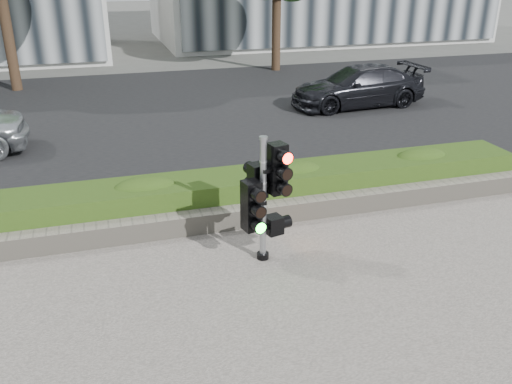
{
  "coord_description": "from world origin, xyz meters",
  "views": [
    {
      "loc": [
        -1.82,
        -6.2,
        4.25
      ],
      "look_at": [
        0.2,
        0.6,
        1.2
      ],
      "focal_mm": 38.0,
      "sensor_mm": 36.0,
      "label": 1
    }
  ],
  "objects": [
    {
      "name": "curb",
      "position": [
        0.0,
        3.15,
        0.06
      ],
      "size": [
        60.0,
        0.25,
        0.12
      ],
      "primitive_type": "cube",
      "color": "gray",
      "rests_on": "ground"
    },
    {
      "name": "traffic_signal",
      "position": [
        0.37,
        0.75,
        1.11
      ],
      "size": [
        0.71,
        0.58,
        1.95
      ],
      "rotation": [
        0.0,
        0.0,
        0.23
      ],
      "color": "black",
      "rests_on": "sidewalk"
    },
    {
      "name": "hedge",
      "position": [
        0.0,
        2.55,
        0.37
      ],
      "size": [
        12.0,
        1.0,
        0.68
      ],
      "primitive_type": "cube",
      "color": "#567C26",
      "rests_on": "sidewalk"
    },
    {
      "name": "stone_wall",
      "position": [
        0.0,
        1.9,
        0.2
      ],
      "size": [
        12.0,
        0.32,
        0.34
      ],
      "primitive_type": "cube",
      "color": "gray",
      "rests_on": "sidewalk"
    },
    {
      "name": "ground",
      "position": [
        0.0,
        0.0,
        0.0
      ],
      "size": [
        120.0,
        120.0,
        0.0
      ],
      "primitive_type": "plane",
      "color": "#51514C",
      "rests_on": "ground"
    },
    {
      "name": "road",
      "position": [
        0.0,
        10.0,
        0.01
      ],
      "size": [
        60.0,
        13.0,
        0.02
      ],
      "primitive_type": "cube",
      "color": "black",
      "rests_on": "ground"
    },
    {
      "name": "car_dark",
      "position": [
        6.01,
        8.98,
        0.64
      ],
      "size": [
        4.35,
        1.97,
        1.24
      ],
      "primitive_type": "imported",
      "rotation": [
        0.0,
        0.0,
        -1.51
      ],
      "color": "black",
      "rests_on": "road"
    }
  ]
}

